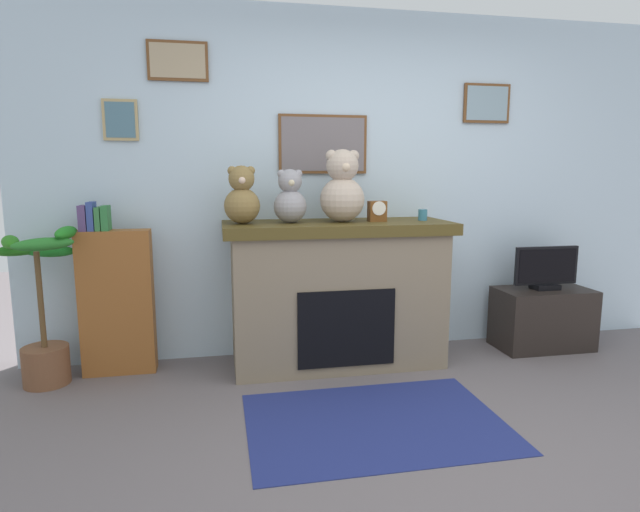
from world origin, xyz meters
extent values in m
plane|color=#655D5F|center=(0.00, 0.00, 0.00)|extent=(12.00, 12.00, 0.00)
cube|color=silver|center=(0.00, 2.00, 1.30)|extent=(5.20, 0.12, 2.60)
cube|color=brown|center=(-0.36, 1.93, 1.61)|extent=(0.67, 0.02, 0.43)
cube|color=slate|center=(-0.36, 1.91, 1.61)|extent=(0.63, 0.00, 0.39)
cube|color=brown|center=(-1.39, 1.93, 2.17)|extent=(0.42, 0.02, 0.27)
cube|color=tan|center=(-1.39, 1.91, 2.17)|extent=(0.38, 0.00, 0.23)
cube|color=tan|center=(-1.80, 1.93, 1.76)|extent=(0.23, 0.02, 0.28)
cube|color=slate|center=(-1.80, 1.91, 1.76)|extent=(0.19, 0.00, 0.24)
cube|color=brown|center=(0.96, 1.93, 1.94)|extent=(0.39, 0.02, 0.30)
cube|color=#829CA9|center=(0.96, 1.91, 1.94)|extent=(0.35, 0.00, 0.26)
cube|color=#817059|center=(-0.31, 1.64, 0.49)|extent=(1.51, 0.60, 0.97)
cube|color=#4D3E19|center=(-0.31, 1.64, 1.01)|extent=(1.63, 0.66, 0.08)
cube|color=black|center=(-0.31, 1.34, 0.35)|extent=(0.68, 0.02, 0.53)
cube|color=brown|center=(-1.86, 1.74, 0.51)|extent=(0.49, 0.16, 1.01)
cube|color=#523B6B|center=(-2.04, 1.74, 1.10)|extent=(0.05, 0.13, 0.17)
cube|color=#31448C|center=(-1.98, 1.74, 1.11)|extent=(0.04, 0.13, 0.19)
cube|color=#32703B|center=(-1.94, 1.74, 1.09)|extent=(0.03, 0.13, 0.16)
cube|color=#2B7037|center=(-1.90, 1.74, 1.10)|extent=(0.05, 0.13, 0.17)
cylinder|color=brown|center=(-2.31, 1.61, 0.13)|extent=(0.29, 0.29, 0.26)
cylinder|color=brown|center=(-2.31, 1.61, 0.58)|extent=(0.04, 0.04, 0.64)
ellipsoid|color=#1F7D1E|center=(-2.12, 1.61, 1.02)|extent=(0.10, 0.36, 0.08)
ellipsoid|color=#1B7722|center=(-2.27, 1.77, 0.88)|extent=(0.37, 0.17, 0.08)
ellipsoid|color=#26791D|center=(-2.44, 1.76, 0.89)|extent=(0.34, 0.31, 0.08)
ellipsoid|color=#267617|center=(-2.44, 1.56, 0.97)|extent=(0.23, 0.37, 0.08)
ellipsoid|color=#267426|center=(-2.21, 1.45, 0.96)|extent=(0.36, 0.27, 0.08)
cube|color=black|center=(1.39, 1.64, 0.24)|extent=(0.74, 0.40, 0.48)
cube|color=black|center=(1.39, 1.64, 0.50)|extent=(0.20, 0.14, 0.04)
cube|color=black|center=(1.39, 1.64, 0.67)|extent=(0.53, 0.03, 0.30)
cube|color=black|center=(1.39, 1.62, 0.67)|extent=(0.49, 0.00, 0.26)
cube|color=navy|center=(-0.31, 0.66, 0.00)|extent=(1.44, 1.01, 0.01)
cylinder|color=teal|center=(0.33, 1.62, 1.09)|extent=(0.07, 0.07, 0.08)
cube|color=brown|center=(-0.02, 1.62, 1.12)|extent=(0.12, 0.09, 0.15)
cylinder|color=white|center=(-0.02, 1.57, 1.15)|extent=(0.10, 0.01, 0.10)
sphere|color=olive|center=(-0.99, 1.62, 1.17)|extent=(0.25, 0.25, 0.25)
sphere|color=olive|center=(-0.99, 1.62, 1.36)|extent=(0.18, 0.18, 0.18)
sphere|color=olive|center=(-1.05, 1.62, 1.41)|extent=(0.06, 0.06, 0.06)
sphere|color=olive|center=(-0.92, 1.62, 1.41)|extent=(0.06, 0.06, 0.06)
sphere|color=beige|center=(-0.99, 1.55, 1.35)|extent=(0.05, 0.05, 0.05)
sphere|color=gray|center=(-0.65, 1.62, 1.17)|extent=(0.23, 0.23, 0.23)
sphere|color=gray|center=(-0.65, 1.62, 1.34)|extent=(0.17, 0.17, 0.17)
sphere|color=gray|center=(-0.71, 1.62, 1.39)|extent=(0.06, 0.06, 0.06)
sphere|color=gray|center=(-0.60, 1.62, 1.39)|extent=(0.06, 0.06, 0.06)
sphere|color=beige|center=(-0.65, 1.55, 1.33)|extent=(0.05, 0.05, 0.05)
sphere|color=#BCA794|center=(-0.28, 1.62, 1.21)|extent=(0.32, 0.32, 0.32)
sphere|color=#BCA794|center=(-0.28, 1.62, 1.45)|extent=(0.23, 0.23, 0.23)
sphere|color=#BCA794|center=(-0.36, 1.62, 1.52)|extent=(0.08, 0.08, 0.08)
sphere|color=#BCA794|center=(-0.20, 1.62, 1.52)|extent=(0.08, 0.08, 0.08)
sphere|color=beige|center=(-0.28, 1.53, 1.44)|extent=(0.07, 0.07, 0.07)
camera|label=1|loc=(-1.15, -1.99, 1.40)|focal=29.24mm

